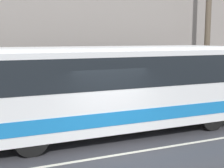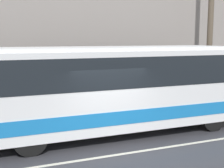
% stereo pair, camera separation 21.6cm
% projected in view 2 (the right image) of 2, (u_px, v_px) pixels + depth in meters
% --- Properties ---
extents(ground_plane, '(60.00, 60.00, 0.00)m').
position_uv_depth(ground_plane, '(120.00, 154.00, 9.36)').
color(ground_plane, '#333338').
extents(sidewalk, '(60.00, 2.23, 0.16)m').
position_uv_depth(sidewalk, '(74.00, 114.00, 14.03)').
color(sidewalk, '#A09E99').
rests_on(sidewalk, ground_plane).
extents(building_facade, '(60.00, 0.35, 9.75)m').
position_uv_depth(building_facade, '(65.00, 12.00, 14.51)').
color(building_facade, gray).
rests_on(building_facade, ground_plane).
extents(lane_stripe, '(54.00, 0.14, 0.01)m').
position_uv_depth(lane_stripe, '(120.00, 154.00, 9.36)').
color(lane_stripe, beige).
rests_on(lane_stripe, ground_plane).
extents(transit_bus, '(10.74, 2.59, 3.16)m').
position_uv_depth(transit_bus, '(109.00, 85.00, 11.17)').
color(transit_bus, white).
rests_on(transit_bus, ground_plane).
extents(utility_pole_near, '(0.29, 0.29, 8.95)m').
position_uv_depth(utility_pole_near, '(211.00, 15.00, 15.70)').
color(utility_pole_near, brown).
rests_on(utility_pole_near, sidewalk).
extents(pedestrian_waiting, '(0.36, 0.36, 1.52)m').
position_uv_depth(pedestrian_waiting, '(126.00, 95.00, 14.43)').
color(pedestrian_waiting, maroon).
rests_on(pedestrian_waiting, sidewalk).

